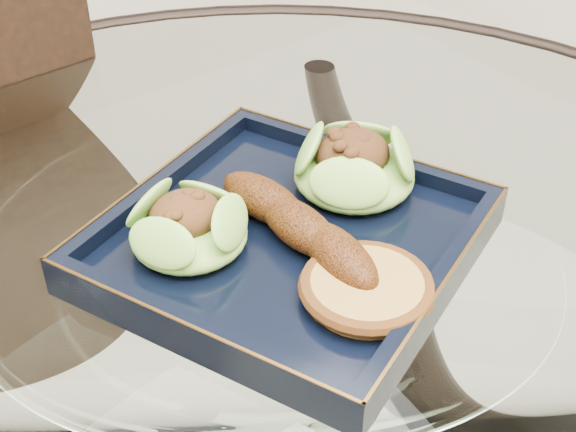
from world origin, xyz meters
TOP-DOWN VIEW (x-y plane):
  - dining_table at (-0.00, -0.00)m, footprint 1.13×1.13m
  - dining_chair at (-0.11, 0.34)m, footprint 0.45×0.45m
  - navy_plate at (0.04, 0.02)m, footprint 0.35×0.35m
  - lettuce_wrap_left at (-0.03, 0.06)m, footprint 0.10×0.10m
  - lettuce_wrap_right at (0.12, 0.04)m, footprint 0.14×0.14m
  - roasted_plantain at (0.04, 0.01)m, footprint 0.04×0.17m
  - crumb_patty at (0.04, -0.07)m, footprint 0.09×0.09m

SIDE VIEW (x-z plane):
  - dining_chair at x=-0.11m, z-range 0.06..1.03m
  - dining_table at x=0.00m, z-range 0.21..0.98m
  - navy_plate at x=0.04m, z-range 0.76..0.78m
  - crumb_patty at x=0.04m, z-range 0.78..0.80m
  - roasted_plantain at x=0.04m, z-range 0.78..0.81m
  - lettuce_wrap_left at x=-0.03m, z-range 0.78..0.82m
  - lettuce_wrap_right at x=0.12m, z-range 0.78..0.82m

